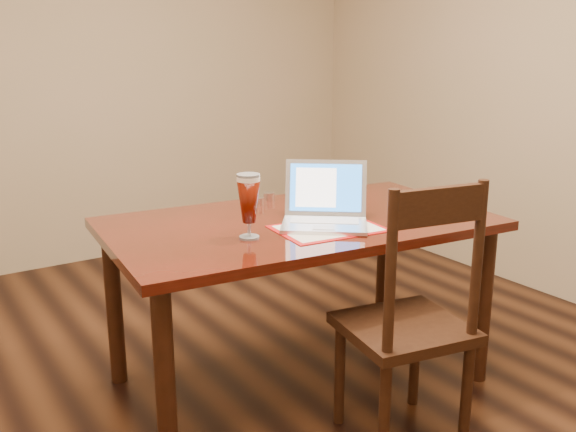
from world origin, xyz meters
TOP-DOWN VIEW (x-y plane):
  - ground at (0.00, 0.00)m, footprint 5.00×5.00m
  - dining_table at (0.29, 0.16)m, footprint 1.79×1.12m
  - dining_chair at (0.38, -0.46)m, footprint 0.53×0.51m

SIDE VIEW (x-z plane):
  - ground at x=0.00m, z-range 0.00..0.00m
  - dining_chair at x=0.38m, z-range -0.03..1.06m
  - dining_table at x=0.29m, z-range 0.18..1.24m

